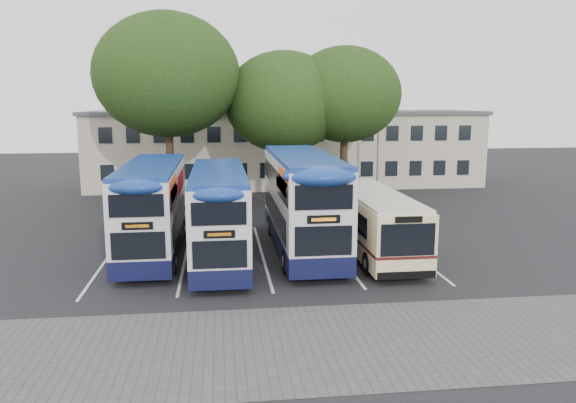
{
  "coord_description": "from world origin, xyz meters",
  "views": [
    {
      "loc": [
        -5.62,
        -20.19,
        7.01
      ],
      "look_at": [
        -2.53,
        5.0,
        2.45
      ],
      "focal_mm": 35.0,
      "sensor_mm": 36.0,
      "label": 1
    }
  ],
  "objects_px": {
    "tree_left": "(167,75)",
    "bus_dd_left": "(153,204)",
    "lamp_post": "(379,128)",
    "bus_single": "(373,218)",
    "tree_right": "(345,95)",
    "bus_dd_mid": "(219,211)",
    "tree_mid": "(284,102)",
    "bus_dd_right": "(302,198)"
  },
  "relations": [
    {
      "from": "tree_mid",
      "to": "bus_dd_mid",
      "type": "bearing_deg",
      "value": -108.37
    },
    {
      "from": "lamp_post",
      "to": "bus_single",
      "type": "distance_m",
      "value": 16.36
    },
    {
      "from": "lamp_post",
      "to": "bus_dd_left",
      "type": "distance_m",
      "value": 20.63
    },
    {
      "from": "tree_right",
      "to": "tree_left",
      "type": "bearing_deg",
      "value": -175.57
    },
    {
      "from": "lamp_post",
      "to": "bus_dd_right",
      "type": "height_order",
      "value": "lamp_post"
    },
    {
      "from": "tree_right",
      "to": "bus_dd_mid",
      "type": "bearing_deg",
      "value": -123.05
    },
    {
      "from": "bus_dd_left",
      "to": "bus_dd_mid",
      "type": "bearing_deg",
      "value": -27.22
    },
    {
      "from": "tree_left",
      "to": "bus_single",
      "type": "xyz_separation_m",
      "value": [
        10.17,
        -11.72,
        -6.97
      ]
    },
    {
      "from": "tree_left",
      "to": "bus_single",
      "type": "distance_m",
      "value": 17.01
    },
    {
      "from": "lamp_post",
      "to": "tree_right",
      "type": "distance_m",
      "value": 4.79
    },
    {
      "from": "lamp_post",
      "to": "bus_dd_mid",
      "type": "distance_m",
      "value": 19.82
    },
    {
      "from": "tree_mid",
      "to": "tree_right",
      "type": "bearing_deg",
      "value": -3.06
    },
    {
      "from": "bus_dd_right",
      "to": "tree_right",
      "type": "bearing_deg",
      "value": 68.55
    },
    {
      "from": "tree_right",
      "to": "bus_dd_left",
      "type": "xyz_separation_m",
      "value": [
        -11.52,
        -11.5,
        -5.12
      ]
    },
    {
      "from": "tree_left",
      "to": "lamp_post",
      "type": "bearing_deg",
      "value": 13.7
    },
    {
      "from": "tree_left",
      "to": "bus_dd_mid",
      "type": "height_order",
      "value": "tree_left"
    },
    {
      "from": "bus_dd_left",
      "to": "tree_mid",
      "type": "bearing_deg",
      "value": 57.62
    },
    {
      "from": "bus_single",
      "to": "tree_left",
      "type": "bearing_deg",
      "value": 130.94
    },
    {
      "from": "tree_mid",
      "to": "tree_right",
      "type": "relative_size",
      "value": 0.97
    },
    {
      "from": "lamp_post",
      "to": "tree_mid",
      "type": "relative_size",
      "value": 0.88
    },
    {
      "from": "bus_dd_left",
      "to": "bus_dd_mid",
      "type": "distance_m",
      "value": 3.4
    },
    {
      "from": "lamp_post",
      "to": "tree_right",
      "type": "bearing_deg",
      "value": -139.68
    },
    {
      "from": "lamp_post",
      "to": "tree_left",
      "type": "distance_m",
      "value": 15.59
    },
    {
      "from": "tree_left",
      "to": "bus_dd_right",
      "type": "relative_size",
      "value": 1.14
    },
    {
      "from": "tree_right",
      "to": "bus_dd_mid",
      "type": "distance_m",
      "value": 16.42
    },
    {
      "from": "tree_left",
      "to": "bus_dd_left",
      "type": "bearing_deg",
      "value": -89.7
    },
    {
      "from": "bus_single",
      "to": "tree_mid",
      "type": "bearing_deg",
      "value": 101.78
    },
    {
      "from": "tree_left",
      "to": "tree_right",
      "type": "height_order",
      "value": "tree_left"
    },
    {
      "from": "lamp_post",
      "to": "bus_single",
      "type": "bearing_deg",
      "value": -106.69
    },
    {
      "from": "tree_mid",
      "to": "bus_dd_right",
      "type": "bearing_deg",
      "value": -92.52
    },
    {
      "from": "bus_dd_mid",
      "to": "bus_single",
      "type": "distance_m",
      "value": 7.13
    },
    {
      "from": "lamp_post",
      "to": "bus_dd_mid",
      "type": "bearing_deg",
      "value": -126.54
    },
    {
      "from": "tree_right",
      "to": "bus_dd_right",
      "type": "relative_size",
      "value": 0.97
    },
    {
      "from": "lamp_post",
      "to": "bus_single",
      "type": "height_order",
      "value": "lamp_post"
    },
    {
      "from": "tree_mid",
      "to": "bus_single",
      "type": "relative_size",
      "value": 1.07
    },
    {
      "from": "bus_dd_left",
      "to": "bus_single",
      "type": "xyz_separation_m",
      "value": [
        10.11,
        -1.12,
        -0.68
      ]
    },
    {
      "from": "bus_dd_mid",
      "to": "bus_dd_right",
      "type": "relative_size",
      "value": 0.89
    },
    {
      "from": "tree_mid",
      "to": "tree_left",
      "type": "bearing_deg",
      "value": -171.52
    },
    {
      "from": "lamp_post",
      "to": "tree_mid",
      "type": "bearing_deg",
      "value": -161.15
    },
    {
      "from": "tree_right",
      "to": "bus_dd_right",
      "type": "distance_m",
      "value": 13.54
    },
    {
      "from": "tree_left",
      "to": "bus_dd_left",
      "type": "distance_m",
      "value": 12.33
    },
    {
      "from": "tree_left",
      "to": "bus_single",
      "type": "height_order",
      "value": "tree_left"
    }
  ]
}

